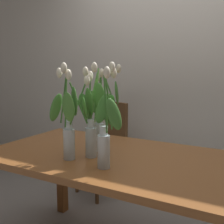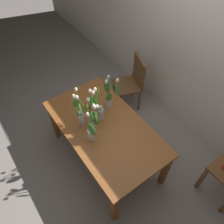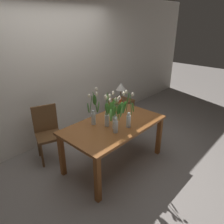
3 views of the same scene
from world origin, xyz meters
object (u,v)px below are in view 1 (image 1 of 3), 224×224
tulip_vase_1 (103,114)px  dining_chair (106,142)px  tulip_vase_0 (69,125)px  tulip_vase_4 (96,119)px  tulip_vase_2 (106,126)px  dining_table (114,169)px  tulip_vase_3 (87,127)px

tulip_vase_1 → dining_chair: 0.93m
tulip_vase_0 → tulip_vase_4: size_ratio=0.99×
tulip_vase_2 → tulip_vase_1: bearing=123.1°
tulip_vase_0 → dining_chair: bearing=110.8°
dining_table → tulip_vase_0: tulip_vase_0 is taller
dining_chair → tulip_vase_3: bearing=-64.6°
tulip_vase_4 → tulip_vase_0: bearing=-107.1°
tulip_vase_0 → dining_chair: (-0.43, 1.14, -0.42)m
tulip_vase_0 → tulip_vase_3: (0.07, 0.09, -0.02)m
tulip_vase_2 → tulip_vase_3: bearing=153.7°
tulip_vase_1 → tulip_vase_3: (0.09, -0.33, -0.02)m
tulip_vase_4 → tulip_vase_3: bearing=-86.1°
dining_table → tulip_vase_2: bearing=-72.0°
dining_table → dining_chair: dining_chair is taller
tulip_vase_0 → tulip_vase_3: tulip_vase_0 is taller
tulip_vase_0 → tulip_vase_4: tulip_vase_4 is taller
tulip_vase_1 → tulip_vase_4: size_ratio=0.98×
dining_table → tulip_vase_4: (-0.13, 0.00, 0.31)m
dining_table → dining_chair: bearing=123.2°
tulip_vase_3 → tulip_vase_4: 0.11m
tulip_vase_3 → dining_chair: size_ratio=0.57×
tulip_vase_2 → tulip_vase_4: bearing=133.8°
dining_table → tulip_vase_0: 0.40m
dining_table → tulip_vase_0: (-0.19, -0.19, 0.29)m
tulip_vase_3 → dining_table: bearing=42.2°
dining_table → tulip_vase_4: bearing=179.9°
tulip_vase_2 → tulip_vase_4: (-0.19, 0.20, -0.01)m
tulip_vase_4 → tulip_vase_1: bearing=110.8°
tulip_vase_3 → dining_chair: 1.23m
dining_table → tulip_vase_3: 0.32m
tulip_vase_3 → tulip_vase_4: tulip_vase_4 is taller
tulip_vase_2 → tulip_vase_0: bearing=178.9°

